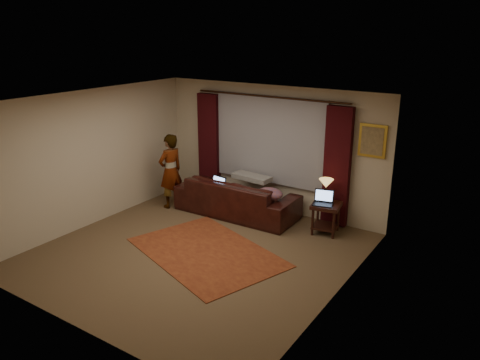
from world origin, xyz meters
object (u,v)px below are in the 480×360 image
Objects in this scene: sofa at (237,190)px; laptop_table at (323,198)px; person at (171,171)px; laptop_sofa at (215,184)px; tiffany_lamp at (326,190)px; end_table at (326,218)px.

laptop_table is (1.87, 0.04, 0.20)m from sofa.
laptop_table is at bearing 108.63° from person.
tiffany_lamp reaches higher than laptop_sofa.
person is at bearing -161.31° from laptop_sofa.
laptop_table is at bearing -179.64° from sofa.
end_table is (1.90, 0.13, -0.22)m from sofa.
sofa is 4.35× the size of end_table.
laptop_table is at bearing -78.65° from tiffany_lamp.
laptop_sofa is 0.24× the size of person.
tiffany_lamp reaches higher than laptop_table.
person reaches higher than tiffany_lamp.
person is at bearing -168.65° from tiffany_lamp.
laptop_sofa is at bearing 172.81° from laptop_table.
person is (-3.27, -0.45, 0.08)m from laptop_table.
laptop_sofa is at bearing 28.01° from sofa.
sofa is at bearing -176.11° from end_table.
tiffany_lamp is 0.22m from laptop_table.
laptop_table reaches higher than end_table.
person is (-1.01, -0.19, 0.15)m from laptop_sofa.
laptop_sofa is 1.00× the size of laptop_table.
end_table is at bearing 16.78° from laptop_sofa.
person reaches higher than end_table.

